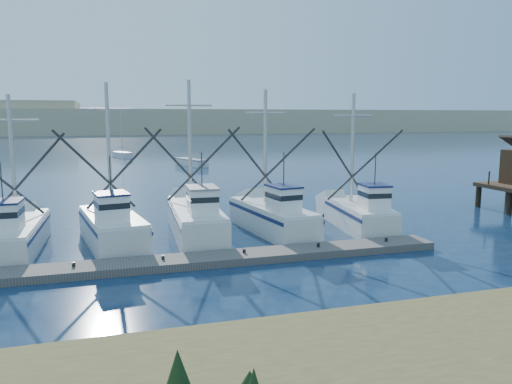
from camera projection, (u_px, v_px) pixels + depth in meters
ground at (359, 294)px, 20.18m from camera, size 500.00×500.00×0.00m
floating_dock at (163, 263)px, 23.70m from camera, size 28.75×1.95×0.38m
dune_ridge at (128, 121)px, 218.28m from camera, size 360.00×60.00×10.00m
trawler_fleet at (157, 225)px, 28.32m from camera, size 28.44×9.27×9.29m
sailboat_near at (191, 162)px, 72.59m from camera, size 3.97×6.78×8.10m
sailboat_far at (122, 155)px, 86.59m from camera, size 3.38×5.35×8.10m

